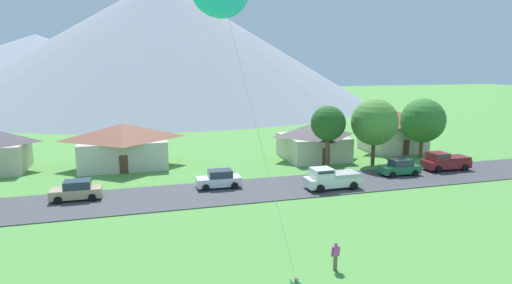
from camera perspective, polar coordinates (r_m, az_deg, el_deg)
name	(u,v)px	position (r m, az deg, el deg)	size (l,w,h in m)	color
road_strip	(229,192)	(39.71, -3.67, -6.65)	(160.00, 7.51, 0.08)	#424247
mountain_far_west_ridge	(138,53)	(174.78, -15.49, 11.35)	(78.08, 78.08, 31.80)	slate
mountain_east_ridge	(163,42)	(136.22, -12.33, 12.91)	(124.49, 124.49, 36.69)	#8E939E
mountain_far_east_ridge	(97,69)	(176.32, -20.47, 9.06)	(90.61, 90.61, 19.49)	slate
mountain_west_ridge	(38,69)	(148.80, -27.04, 8.70)	(111.28, 111.28, 20.62)	#8E939E
house_leftmost	(123,144)	(51.70, -17.26, -0.25)	(10.27, 8.37, 4.93)	beige
house_left_center	(313,140)	(53.64, 7.65, 0.26)	(7.80, 7.97, 4.50)	beige
house_rightmost	(393,130)	(60.80, 17.82, 1.55)	(7.95, 6.53, 5.55)	beige
tree_near_left	(328,124)	(48.28, 9.60, 2.44)	(3.91, 3.91, 7.11)	brown
tree_left_of_center	(375,122)	(50.75, 15.52, 2.56)	(5.34, 5.34, 7.78)	brown
tree_center	(423,120)	(57.34, 21.35, 2.69)	(5.49, 5.49, 7.47)	brown
parked_car_white_west_end	(219,179)	(40.89, -4.95, -4.96)	(4.26, 2.18, 1.68)	white
parked_car_green_mid_west	(400,167)	(47.83, 18.59, -3.22)	(4.24, 2.16, 1.68)	#237042
parked_car_tan_east_end	(77,191)	(40.30, -22.81, -5.98)	(4.20, 2.08, 1.68)	tan
pickup_truck_white_west_side	(331,178)	(40.98, 9.97, -4.77)	(5.21, 2.35, 1.99)	white
pickup_truck_maroon_east_side	(445,161)	(51.80, 23.89, -2.34)	(5.27, 2.46, 1.99)	maroon
watcher_person	(335,256)	(25.60, 10.55, -14.67)	(0.56, 0.24, 1.68)	#70604C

